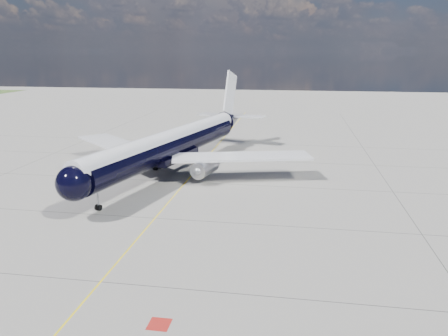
{
  "coord_description": "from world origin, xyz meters",
  "views": [
    {
      "loc": [
        15.88,
        -36.49,
        19.12
      ],
      "look_at": [
        6.79,
        19.31,
        4.0
      ],
      "focal_mm": 35.0,
      "sensor_mm": 36.0,
      "label": 1
    }
  ],
  "objects": [
    {
      "name": "red_marking",
      "position": [
        6.8,
        -10.0,
        0.0
      ],
      "size": [
        1.6,
        1.6,
        0.01
      ],
      "primitive_type": "cube",
      "color": "maroon",
      "rests_on": "ground"
    },
    {
      "name": "taxiway_centerline",
      "position": [
        0.0,
        25.0,
        0.0
      ],
      "size": [
        0.16,
        160.0,
        0.01
      ],
      "primitive_type": "cube",
      "color": "yellow",
      "rests_on": "ground"
    },
    {
      "name": "ground",
      "position": [
        0.0,
        30.0,
        0.0
      ],
      "size": [
        320.0,
        320.0,
        0.0
      ],
      "primitive_type": "plane",
      "color": "gray",
      "rests_on": "ground"
    },
    {
      "name": "main_airliner",
      "position": [
        -3.11,
        30.43,
        4.81
      ],
      "size": [
        42.87,
        53.0,
        15.51
      ],
      "rotation": [
        0.0,
        0.0,
        -0.24
      ],
      "color": "black",
      "rests_on": "ground"
    }
  ]
}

